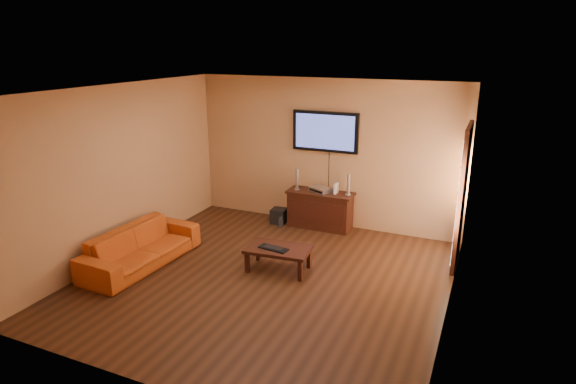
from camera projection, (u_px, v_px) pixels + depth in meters
The scene contains 14 objects.
ground_plane at pixel (266, 279), 6.98m from camera, with size 5.00×5.00×0.00m, color #321B0E.
room_walls at pixel (283, 157), 7.02m from camera, with size 5.00×5.00×5.00m.
french_door at pixel (462, 198), 7.21m from camera, with size 0.07×1.02×2.22m.
media_console at pixel (320, 210), 8.85m from camera, with size 1.22×0.47×0.68m.
television at pixel (325, 132), 8.60m from camera, with size 1.22×0.08×0.72m.
coffee_table at pixel (278, 251), 7.17m from camera, with size 0.99×0.65×0.37m.
sofa at pixel (140, 241), 7.35m from camera, with size 1.97×0.58×0.77m, color #C14E15.
speaker_left at pixel (297, 180), 8.84m from camera, with size 0.11×0.11×0.39m.
speaker_right at pixel (348, 186), 8.53m from camera, with size 0.10×0.10×0.38m.
av_receiver at pixel (321, 190), 8.75m from camera, with size 0.36×0.26×0.08m, color silver.
game_console at pixel (336, 188), 8.64m from camera, with size 0.04×0.14×0.20m, color white.
subwoofer at pixel (279, 216), 9.13m from camera, with size 0.27×0.27×0.27m, color black.
bottle at pixel (281, 222), 8.90m from camera, with size 0.07×0.07×0.22m.
keyboard at pixel (273, 248), 7.10m from camera, with size 0.46×0.22×0.03m.
Camera 1 is at (2.82, -5.63, 3.29)m, focal length 30.00 mm.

